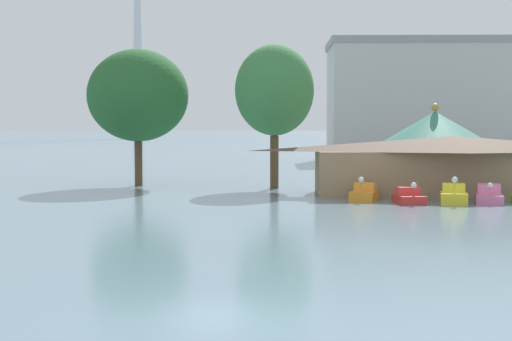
{
  "coord_description": "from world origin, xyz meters",
  "views": [
    {
      "loc": [
        1.43,
        -19.84,
        5.0
      ],
      "look_at": [
        0.46,
        22.49,
        2.58
      ],
      "focal_mm": 53.67,
      "sensor_mm": 36.0,
      "label": 1
    }
  ],
  "objects_px": {
    "pedal_boat_red": "(409,197)",
    "pedal_boat_pink": "(489,196)",
    "shoreline_tree_tall_left": "(138,96)",
    "shoreline_tree_mid": "(274,90)",
    "pedal_boat_yellow": "(454,196)",
    "background_building_block": "(438,101)",
    "green_roof_pavilion": "(435,143)",
    "boathouse": "(453,164)",
    "pedal_boat_orange": "(364,194)"
  },
  "relations": [
    {
      "from": "pedal_boat_yellow",
      "to": "shoreline_tree_mid",
      "type": "height_order",
      "value": "shoreline_tree_mid"
    },
    {
      "from": "pedal_boat_pink",
      "to": "green_roof_pavilion",
      "type": "distance_m",
      "value": 18.14
    },
    {
      "from": "boathouse",
      "to": "shoreline_tree_tall_left",
      "type": "xyz_separation_m",
      "value": [
        -24.58,
        8.18,
        5.38
      ]
    },
    {
      "from": "boathouse",
      "to": "pedal_boat_red",
      "type": "bearing_deg",
      "value": -124.13
    },
    {
      "from": "shoreline_tree_tall_left",
      "to": "shoreline_tree_mid",
      "type": "relative_size",
      "value": 0.99
    },
    {
      "from": "pedal_boat_red",
      "to": "shoreline_tree_tall_left",
      "type": "height_order",
      "value": "shoreline_tree_tall_left"
    },
    {
      "from": "boathouse",
      "to": "shoreline_tree_mid",
      "type": "bearing_deg",
      "value": 155.95
    },
    {
      "from": "shoreline_tree_tall_left",
      "to": "shoreline_tree_mid",
      "type": "height_order",
      "value": "shoreline_tree_mid"
    },
    {
      "from": "shoreline_tree_mid",
      "to": "shoreline_tree_tall_left",
      "type": "bearing_deg",
      "value": 168.46
    },
    {
      "from": "pedal_boat_orange",
      "to": "pedal_boat_pink",
      "type": "xyz_separation_m",
      "value": [
        7.95,
        -1.46,
        -0.0
      ]
    },
    {
      "from": "pedal_boat_orange",
      "to": "green_roof_pavilion",
      "type": "distance_m",
      "value": 18.58
    },
    {
      "from": "pedal_boat_orange",
      "to": "shoreline_tree_mid",
      "type": "distance_m",
      "value": 14.22
    },
    {
      "from": "pedal_boat_yellow",
      "to": "green_roof_pavilion",
      "type": "distance_m",
      "value": 18.87
    },
    {
      "from": "pedal_boat_orange",
      "to": "background_building_block",
      "type": "xyz_separation_m",
      "value": [
        18.46,
        63.96,
        8.45
      ]
    },
    {
      "from": "pedal_boat_yellow",
      "to": "background_building_block",
      "type": "bearing_deg",
      "value": 179.48
    },
    {
      "from": "pedal_boat_yellow",
      "to": "shoreline_tree_tall_left",
      "type": "distance_m",
      "value": 28.38
    },
    {
      "from": "pedal_boat_orange",
      "to": "pedal_boat_pink",
      "type": "distance_m",
      "value": 8.08
    },
    {
      "from": "pedal_boat_red",
      "to": "pedal_boat_pink",
      "type": "distance_m",
      "value": 5.27
    },
    {
      "from": "shoreline_tree_tall_left",
      "to": "background_building_block",
      "type": "bearing_deg",
      "value": 54.81
    },
    {
      "from": "green_roof_pavilion",
      "to": "pedal_boat_pink",
      "type": "bearing_deg",
      "value": -90.59
    },
    {
      "from": "pedal_boat_orange",
      "to": "shoreline_tree_tall_left",
      "type": "relative_size",
      "value": 0.25
    },
    {
      "from": "pedal_boat_yellow",
      "to": "boathouse",
      "type": "height_order",
      "value": "boathouse"
    },
    {
      "from": "boathouse",
      "to": "background_building_block",
      "type": "height_order",
      "value": "background_building_block"
    },
    {
      "from": "pedal_boat_orange",
      "to": "boathouse",
      "type": "bearing_deg",
      "value": 142.63
    },
    {
      "from": "boathouse",
      "to": "shoreline_tree_mid",
      "type": "relative_size",
      "value": 1.84
    },
    {
      "from": "shoreline_tree_mid",
      "to": "background_building_block",
      "type": "distance_m",
      "value": 58.85
    },
    {
      "from": "pedal_boat_pink",
      "to": "boathouse",
      "type": "bearing_deg",
      "value": -158.7
    },
    {
      "from": "pedal_boat_orange",
      "to": "boathouse",
      "type": "distance_m",
      "value": 8.57
    },
    {
      "from": "pedal_boat_orange",
      "to": "green_roof_pavilion",
      "type": "relative_size",
      "value": 0.3
    },
    {
      "from": "pedal_boat_pink",
      "to": "boathouse",
      "type": "relative_size",
      "value": 0.14
    },
    {
      "from": "pedal_boat_yellow",
      "to": "pedal_boat_pink",
      "type": "relative_size",
      "value": 0.91
    },
    {
      "from": "pedal_boat_red",
      "to": "pedal_boat_yellow",
      "type": "xyz_separation_m",
      "value": [
        2.84,
        -0.33,
        0.11
      ]
    },
    {
      "from": "boathouse",
      "to": "shoreline_tree_mid",
      "type": "height_order",
      "value": "shoreline_tree_mid"
    },
    {
      "from": "green_roof_pavilion",
      "to": "shoreline_tree_tall_left",
      "type": "distance_m",
      "value": 26.29
    },
    {
      "from": "pedal_boat_pink",
      "to": "shoreline_tree_tall_left",
      "type": "relative_size",
      "value": 0.26
    },
    {
      "from": "shoreline_tree_tall_left",
      "to": "shoreline_tree_mid",
      "type": "xyz_separation_m",
      "value": [
        11.51,
        -2.35,
        0.3
      ]
    },
    {
      "from": "pedal_boat_red",
      "to": "shoreline_tree_mid",
      "type": "height_order",
      "value": "shoreline_tree_mid"
    },
    {
      "from": "green_roof_pavilion",
      "to": "background_building_block",
      "type": "xyz_separation_m",
      "value": [
        10.32,
        47.55,
        5.35
      ]
    },
    {
      "from": "pedal_boat_orange",
      "to": "pedal_boat_yellow",
      "type": "relative_size",
      "value": 1.06
    },
    {
      "from": "pedal_boat_red",
      "to": "shoreline_tree_tall_left",
      "type": "distance_m",
      "value": 25.96
    },
    {
      "from": "green_roof_pavilion",
      "to": "shoreline_tree_tall_left",
      "type": "bearing_deg",
      "value": -172.07
    },
    {
      "from": "shoreline_tree_mid",
      "to": "pedal_boat_pink",
      "type": "bearing_deg",
      "value": -40.4
    },
    {
      "from": "pedal_boat_orange",
      "to": "shoreline_tree_mid",
      "type": "relative_size",
      "value": 0.24
    },
    {
      "from": "green_roof_pavilion",
      "to": "shoreline_tree_mid",
      "type": "relative_size",
      "value": 0.81
    },
    {
      "from": "pedal_boat_pink",
      "to": "background_building_block",
      "type": "xyz_separation_m",
      "value": [
        10.51,
        65.42,
        8.45
      ]
    },
    {
      "from": "green_roof_pavilion",
      "to": "shoreline_tree_tall_left",
      "type": "height_order",
      "value": "shoreline_tree_tall_left"
    },
    {
      "from": "pedal_boat_red",
      "to": "green_roof_pavilion",
      "type": "relative_size",
      "value": 0.28
    },
    {
      "from": "pedal_boat_yellow",
      "to": "green_roof_pavilion",
      "type": "relative_size",
      "value": 0.28
    },
    {
      "from": "shoreline_tree_mid",
      "to": "pedal_boat_red",
      "type": "bearing_deg",
      "value": -54.25
    },
    {
      "from": "shoreline_tree_tall_left",
      "to": "pedal_boat_red",
      "type": "bearing_deg",
      "value": -35.62
    }
  ]
}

